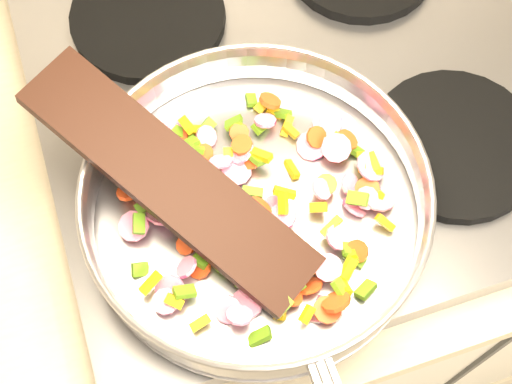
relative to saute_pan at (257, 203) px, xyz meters
name	(u,v)px	position (x,y,z in m)	size (l,w,h in m)	color
cooktop	(293,91)	(0.10, 0.16, -0.07)	(0.60, 0.60, 0.04)	#939399
grate_fl	(215,217)	(-0.04, 0.02, -0.04)	(0.19, 0.19, 0.02)	black
grate_fr	(455,144)	(0.24, 0.02, -0.04)	(0.19, 0.19, 0.02)	black
grate_bl	(148,17)	(-0.04, 0.30, -0.04)	(0.19, 0.19, 0.02)	black
saute_pan	(257,203)	(0.00, 0.00, 0.00)	(0.40, 0.56, 0.06)	#9E9EA5
vegetable_heap	(256,201)	(0.00, 0.01, -0.02)	(0.29, 0.29, 0.05)	#DE1567
wooden_spatula	(171,180)	(-0.08, 0.04, 0.03)	(0.33, 0.08, 0.02)	black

